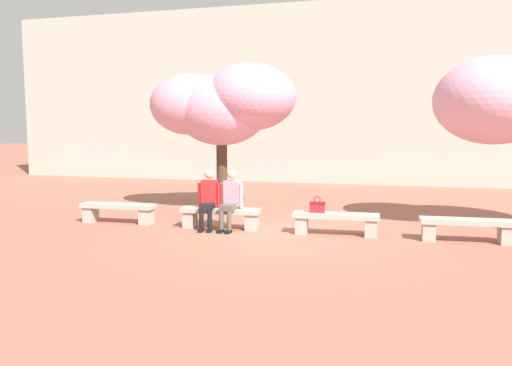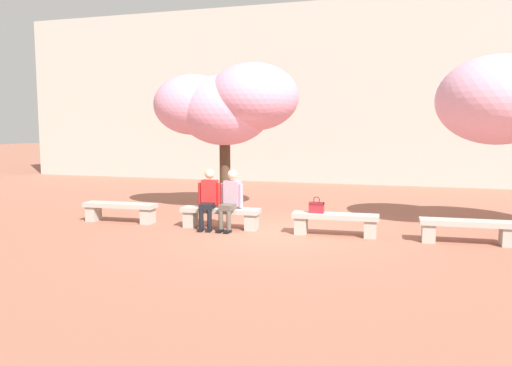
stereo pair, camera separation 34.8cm
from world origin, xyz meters
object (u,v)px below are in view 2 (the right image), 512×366
at_px(stone_bench_center, 335,221).
at_px(cherry_tree_main, 228,104).
at_px(stone_bench_west_end, 120,209).
at_px(stone_bench_near_east, 468,228).
at_px(stone_bench_near_west, 221,215).
at_px(person_seated_left, 209,197).
at_px(person_seated_right, 231,197).
at_px(handbag, 317,207).

relative_size(stone_bench_center, cherry_tree_main, 0.46).
xyz_separation_m(stone_bench_west_end, stone_bench_near_east, (7.49, 0.00, 0.00)).
distance_m(stone_bench_west_end, stone_bench_near_west, 2.50).
height_order(person_seated_left, person_seated_right, same).
height_order(stone_bench_west_end, handbag, handbag).
bearing_deg(stone_bench_near_east, stone_bench_near_west, 180.00).
height_order(handbag, cherry_tree_main, cherry_tree_main).
xyz_separation_m(stone_bench_near_west, stone_bench_near_east, (4.99, 0.00, 0.00)).
relative_size(handbag, cherry_tree_main, 0.09).
height_order(stone_bench_center, stone_bench_near_east, same).
height_order(stone_bench_west_end, stone_bench_center, same).
relative_size(stone_bench_near_west, person_seated_right, 1.36).
relative_size(person_seated_left, handbag, 3.81).
bearing_deg(stone_bench_west_end, person_seated_right, -1.11).
bearing_deg(stone_bench_center, handbag, -177.42).
relative_size(stone_bench_near_west, stone_bench_center, 1.00).
bearing_deg(stone_bench_west_end, person_seated_left, -1.35).
relative_size(person_seated_left, cherry_tree_main, 0.34).
distance_m(stone_bench_center, stone_bench_near_east, 2.50).
bearing_deg(stone_bench_near_east, stone_bench_center, 180.00).
bearing_deg(handbag, stone_bench_near_west, 179.53).
bearing_deg(cherry_tree_main, handbag, -39.91).
bearing_deg(stone_bench_near_east, handbag, -179.66).
bearing_deg(handbag, person_seated_right, -178.89).
bearing_deg(stone_bench_near_west, stone_bench_west_end, 180.00).
relative_size(stone_bench_near_west, cherry_tree_main, 0.46).
height_order(person_seated_right, cherry_tree_main, cherry_tree_main).
height_order(stone_bench_near_east, cherry_tree_main, cherry_tree_main).
bearing_deg(stone_bench_center, stone_bench_near_east, 0.00).
height_order(stone_bench_west_end, person_seated_left, person_seated_left).
bearing_deg(stone_bench_west_end, cherry_tree_main, 50.86).
xyz_separation_m(stone_bench_west_end, stone_bench_center, (4.99, 0.00, 0.00)).
distance_m(stone_bench_near_west, cherry_tree_main, 3.44).
relative_size(stone_bench_near_west, handbag, 5.18).
distance_m(stone_bench_near_west, person_seated_right, 0.48).
distance_m(stone_bench_center, person_seated_left, 2.78).
xyz_separation_m(stone_bench_near_west, stone_bench_center, (2.50, 0.00, 0.00)).
bearing_deg(cherry_tree_main, person_seated_right, -69.03).
distance_m(stone_bench_west_end, stone_bench_near_east, 7.49).
bearing_deg(stone_bench_west_end, stone_bench_near_west, 0.00).
distance_m(stone_bench_near_west, stone_bench_center, 2.50).
relative_size(stone_bench_west_end, handbag, 5.18).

